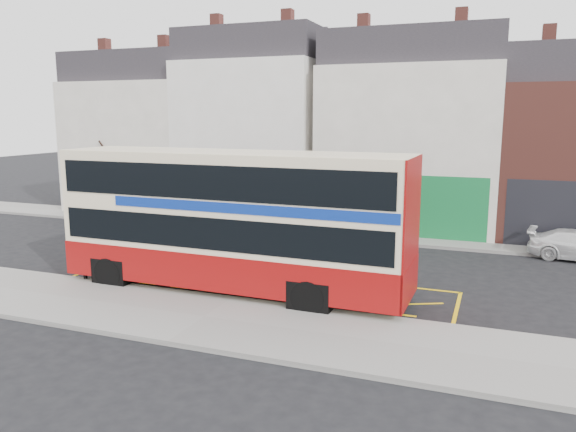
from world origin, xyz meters
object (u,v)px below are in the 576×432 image
at_px(street_tree_right, 411,169).
at_px(car_grey, 328,227).
at_px(bus_stop_post, 84,231).
at_px(street_tree_left, 113,150).
at_px(car_silver, 136,216).
at_px(double_decker_bus, 234,219).

bearing_deg(street_tree_right, car_grey, -150.86).
xyz_separation_m(bus_stop_post, street_tree_left, (-8.01, 12.16, 2.04)).
bearing_deg(street_tree_left, car_silver, -40.80).
bearing_deg(car_silver, car_grey, -79.94).
relative_size(car_silver, street_tree_right, 0.85).
height_order(car_grey, street_tree_left, street_tree_left).
distance_m(double_decker_bus, bus_stop_post, 5.66).
bearing_deg(bus_stop_post, car_silver, 109.53).
relative_size(car_silver, street_tree_left, 0.73).
bearing_deg(double_decker_bus, car_silver, 141.90).
height_order(double_decker_bus, car_grey, double_decker_bus).
distance_m(car_silver, street_tree_right, 14.63).
relative_size(bus_stop_post, car_silver, 0.70).
relative_size(double_decker_bus, car_silver, 2.85).
height_order(double_decker_bus, car_silver, double_decker_bus).
bearing_deg(double_decker_bus, bus_stop_post, -169.03).
height_order(street_tree_left, street_tree_right, street_tree_left).
bearing_deg(bus_stop_post, street_tree_left, 117.76).
distance_m(car_silver, car_grey, 10.37).
xyz_separation_m(double_decker_bus, street_tree_left, (-13.55, 11.18, 1.43)).
height_order(car_silver, street_tree_left, street_tree_left).
bearing_deg(car_silver, street_tree_right, -73.74).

